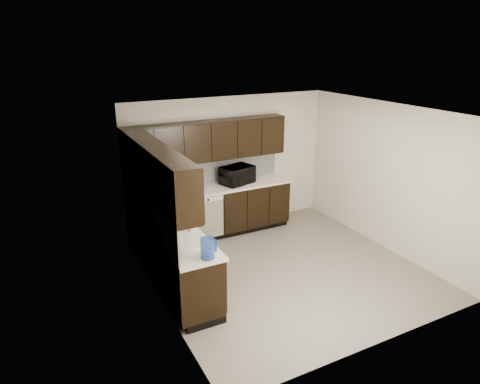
# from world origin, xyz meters

# --- Properties ---
(floor) EXTENTS (4.00, 4.00, 0.00)m
(floor) POSITION_xyz_m (0.00, 0.00, 0.00)
(floor) COLOR gray
(floor) RESTS_ON ground
(ceiling) EXTENTS (4.00, 4.00, 0.00)m
(ceiling) POSITION_xyz_m (0.00, 0.00, 2.50)
(ceiling) COLOR white
(ceiling) RESTS_ON wall_back
(wall_back) EXTENTS (4.00, 0.02, 2.50)m
(wall_back) POSITION_xyz_m (0.00, 2.00, 1.25)
(wall_back) COLOR beige
(wall_back) RESTS_ON floor
(wall_left) EXTENTS (0.02, 4.00, 2.50)m
(wall_left) POSITION_xyz_m (-2.00, 0.00, 1.25)
(wall_left) COLOR beige
(wall_left) RESTS_ON floor
(wall_right) EXTENTS (0.02, 4.00, 2.50)m
(wall_right) POSITION_xyz_m (2.00, 0.00, 1.25)
(wall_right) COLOR beige
(wall_right) RESTS_ON floor
(wall_front) EXTENTS (4.00, 0.02, 2.50)m
(wall_front) POSITION_xyz_m (0.00, -2.00, 1.25)
(wall_front) COLOR beige
(wall_front) RESTS_ON floor
(lower_cabinets) EXTENTS (3.00, 2.80, 0.90)m
(lower_cabinets) POSITION_xyz_m (-1.01, 1.11, 0.41)
(lower_cabinets) COLOR black
(lower_cabinets) RESTS_ON floor
(countertop) EXTENTS (3.03, 2.83, 0.04)m
(countertop) POSITION_xyz_m (-1.01, 1.11, 0.92)
(countertop) COLOR beige
(countertop) RESTS_ON lower_cabinets
(backsplash) EXTENTS (3.00, 2.80, 0.48)m
(backsplash) POSITION_xyz_m (-1.22, 1.32, 1.18)
(backsplash) COLOR silver
(backsplash) RESTS_ON countertop
(upper_cabinets) EXTENTS (3.00, 2.80, 0.70)m
(upper_cabinets) POSITION_xyz_m (-1.10, 1.20, 1.77)
(upper_cabinets) COLOR black
(upper_cabinets) RESTS_ON wall_back
(dishwasher) EXTENTS (0.58, 0.04, 0.78)m
(dishwasher) POSITION_xyz_m (-0.70, 1.41, 0.55)
(dishwasher) COLOR beige
(dishwasher) RESTS_ON lower_cabinets
(sink) EXTENTS (0.54, 0.82, 0.42)m
(sink) POSITION_xyz_m (-1.68, -0.01, 0.88)
(sink) COLOR beige
(sink) RESTS_ON countertop
(microwave) EXTENTS (0.68, 0.56, 0.33)m
(microwave) POSITION_xyz_m (0.02, 1.69, 1.10)
(microwave) COLOR black
(microwave) RESTS_ON countertop
(soap_bottle_a) EXTENTS (0.09, 0.09, 0.17)m
(soap_bottle_a) POSITION_xyz_m (-1.48, 0.10, 1.02)
(soap_bottle_a) COLOR gray
(soap_bottle_a) RESTS_ON countertop
(soap_bottle_b) EXTENTS (0.11, 0.11, 0.25)m
(soap_bottle_b) POSITION_xyz_m (-1.77, 0.41, 1.06)
(soap_bottle_b) COLOR gray
(soap_bottle_b) RESTS_ON countertop
(toaster_oven) EXTENTS (0.34, 0.26, 0.20)m
(toaster_oven) POSITION_xyz_m (-1.75, 1.72, 1.04)
(toaster_oven) COLOR silver
(toaster_oven) RESTS_ON countertop
(storage_bin) EXTENTS (0.55, 0.43, 0.20)m
(storage_bin) POSITION_xyz_m (-1.72, 0.70, 1.04)
(storage_bin) COLOR silver
(storage_bin) RESTS_ON countertop
(blue_pitcher) EXTENTS (0.23, 0.23, 0.26)m
(blue_pitcher) POSITION_xyz_m (-1.60, -0.70, 1.07)
(blue_pitcher) COLOR #103694
(blue_pitcher) RESTS_ON countertop
(teal_tumbler) EXTENTS (0.10, 0.10, 0.22)m
(teal_tumbler) POSITION_xyz_m (-1.52, 1.35, 1.05)
(teal_tumbler) COLOR #0C828C
(teal_tumbler) RESTS_ON countertop
(paper_towel_roll) EXTENTS (0.18, 0.18, 0.33)m
(paper_towel_roll) POSITION_xyz_m (-1.63, 0.91, 1.10)
(paper_towel_roll) COLOR silver
(paper_towel_roll) RESTS_ON countertop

